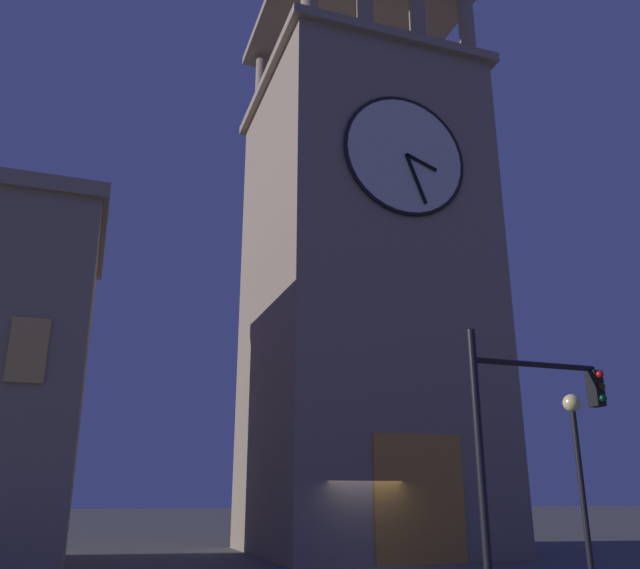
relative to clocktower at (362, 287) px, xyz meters
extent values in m
plane|color=#56544F|center=(1.90, 4.02, -10.43)|extent=(200.00, 200.00, 0.00)
cube|color=gray|center=(0.00, -0.03, -0.65)|extent=(8.50, 8.86, 19.56)
cube|color=gray|center=(0.00, -0.03, 9.33)|extent=(9.10, 9.46, 0.40)
cylinder|color=gray|center=(-3.65, 3.80, 11.43)|extent=(0.70, 0.70, 3.80)
cylinder|color=gray|center=(-1.22, 3.80, 11.43)|extent=(0.70, 0.70, 3.80)
cylinder|color=gray|center=(-3.65, -3.86, 11.43)|extent=(0.70, 0.70, 3.80)
cylinder|color=gray|center=(-1.22, -3.86, 11.43)|extent=(0.70, 0.70, 3.80)
cylinder|color=gray|center=(1.22, -3.86, 11.43)|extent=(0.70, 0.70, 3.80)
cylinder|color=gray|center=(3.65, -3.86, 11.43)|extent=(0.70, 0.70, 3.80)
cube|color=gray|center=(0.00, -0.03, 13.53)|extent=(9.10, 9.46, 0.40)
cylinder|color=silver|center=(0.00, 4.46, 3.93)|extent=(4.87, 0.12, 4.87)
torus|color=black|center=(0.00, 4.48, 3.93)|extent=(5.03, 0.16, 5.03)
cube|color=black|center=(-0.63, 4.56, 3.69)|extent=(1.30, 0.06, 0.58)
cube|color=black|center=(-0.36, 4.56, 2.96)|extent=(0.84, 0.06, 1.98)
cube|color=orange|center=(0.00, 4.35, -8.43)|extent=(3.20, 0.24, 4.00)
cube|color=#E0B259|center=(12.10, 5.04, -4.59)|extent=(1.00, 0.12, 1.80)
cylinder|color=black|center=(3.25, 13.17, -7.81)|extent=(0.16, 0.16, 5.24)
cylinder|color=black|center=(1.79, 13.17, -5.81)|extent=(2.93, 0.12, 0.12)
cube|color=black|center=(0.32, 13.17, -6.23)|extent=(0.22, 0.30, 0.75)
sphere|color=red|center=(0.32, 13.35, -5.96)|extent=(0.16, 0.16, 0.16)
sphere|color=#392705|center=(0.32, 13.35, -6.21)|extent=(0.16, 0.16, 0.16)
sphere|color=#063316|center=(0.32, 13.35, -6.46)|extent=(0.16, 0.16, 0.16)
cylinder|color=black|center=(-0.96, 10.88, -8.42)|extent=(0.14, 0.14, 4.03)
sphere|color=#F9DB8C|center=(-0.96, 10.88, -6.18)|extent=(0.44, 0.44, 0.44)
camera|label=1|loc=(10.38, 24.29, -8.39)|focal=36.79mm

